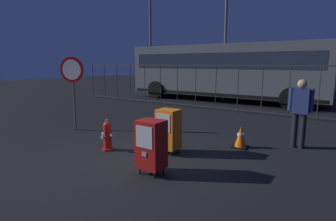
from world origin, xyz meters
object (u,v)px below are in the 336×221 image
Objects in this scene: traffic_cone at (241,137)px; bus_far at (265,68)px; stop_sign at (73,78)px; bus_near at (224,69)px; newspaper_box_primary at (151,144)px; pedestrian at (300,110)px; street_light_near_left at (150,26)px; fire_hydrant at (107,136)px; street_light_near_right at (226,20)px; newspaper_box_secondary at (168,129)px.

bus_far is at bearing 102.59° from traffic_cone.
bus_near is at bearing 82.98° from stop_sign.
newspaper_box_primary is 3.84m from pedestrian.
pedestrian is (1.98, 3.27, 0.38)m from newspaper_box_primary.
street_light_near_left is (-5.94, -4.42, 2.58)m from bus_far.
traffic_cone is at bearing -84.31° from bus_far.
fire_hydrant is 0.33× the size of stop_sign.
stop_sign is at bearing -97.57° from bus_near.
street_light_near_right is at bearing 105.74° from newspaper_box_primary.
street_light_near_left is (-7.79, 10.05, 3.72)m from newspaper_box_primary.
pedestrian reaches higher than fire_hydrant.
traffic_cone is at bearing 13.38° from stop_sign.
newspaper_box_primary is 0.10× the size of bus_near.
street_light_near_right is at bearing 96.78° from fire_hydrant.
bus_far is at bearing 80.69° from stop_sign.
street_light_near_left reaches higher than street_light_near_right.
pedestrian is 9.05m from street_light_near_right.
newspaper_box_primary is 0.14× the size of street_light_near_left.
street_light_near_left is at bearing 129.71° from newspaper_box_secondary.
newspaper_box_primary is 0.61× the size of pedestrian.
street_light_near_left reaches higher than bus_far.
newspaper_box_primary is at bearing -121.25° from pedestrian.
newspaper_box_secondary is at bearing 25.56° from fire_hydrant.
newspaper_box_primary is 1.92× the size of traffic_cone.
bus_near is (-2.51, 9.09, 1.14)m from newspaper_box_secondary.
fire_hydrant is at bearing -142.10° from traffic_cone.
bus_far is (-2.68, 11.98, 1.45)m from traffic_cone.
fire_hydrant is at bearing -57.48° from street_light_near_left.
newspaper_box_primary is 4.35m from stop_sign.
bus_far is (2.15, 13.13, 0.11)m from stop_sign.
stop_sign reaches higher than newspaper_box_secondary.
traffic_cone is 0.05× the size of bus_far.
bus_near is at bearing 105.86° from newspaper_box_primary.
traffic_cone is at bearing -41.25° from street_light_near_left.
fire_hydrant is 11.97m from street_light_near_left.
bus_far is at bearing 36.70° from street_light_near_left.
street_light_near_right reaches higher than pedestrian.
newspaper_box_secondary is at bearing -74.70° from street_light_near_right.
fire_hydrant is 0.07× the size of bus_near.
fire_hydrant is 0.10× the size of street_light_near_right.
stop_sign is at bearing -162.27° from pedestrian.
newspaper_box_secondary is 12.15m from street_light_near_left.
bus_far is (-3.84, 11.21, 0.76)m from pedestrian.
pedestrian is at bearing -78.01° from bus_far.
street_light_near_right reaches higher than newspaper_box_primary.
street_light_near_left is (-8.61, 7.55, 4.03)m from traffic_cone.
newspaper_box_primary is 13.25m from street_light_near_left.
newspaper_box_primary reaches higher than traffic_cone.
pedestrian is at bearing 33.43° from traffic_cone.
street_light_near_left is at bearing -178.28° from bus_near.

